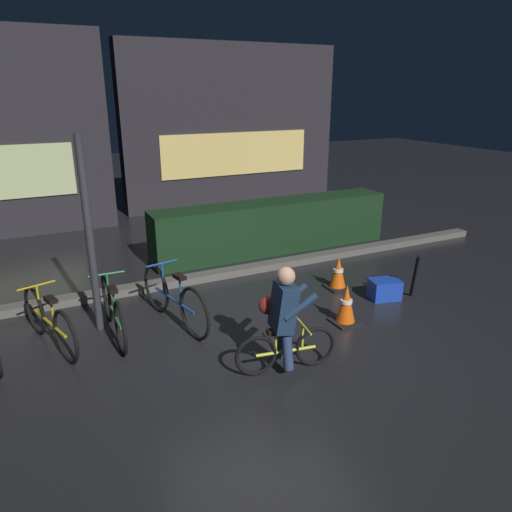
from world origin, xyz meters
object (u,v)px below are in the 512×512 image
parked_bike_center_right (174,299)px  traffic_cone_near (346,305)px  blue_crate (384,289)px  parked_bike_center_left (113,310)px  cyclist (284,319)px  parked_bike_left_mid (49,322)px  traffic_cone_far (338,273)px  closed_umbrella (415,276)px  street_post (90,238)px

parked_bike_center_right → traffic_cone_near: parked_bike_center_right is taller
blue_crate → parked_bike_center_left: bearing=170.7°
traffic_cone_near → cyclist: (-1.33, -0.63, 0.36)m
parked_bike_left_mid → traffic_cone_near: 3.79m
traffic_cone_far → cyclist: bearing=-139.2°
traffic_cone_far → parked_bike_center_right: bearing=-178.8°
traffic_cone_far → parked_bike_left_mid: bearing=179.7°
blue_crate → closed_umbrella: (0.33, -0.25, 0.24)m
street_post → closed_umbrella: street_post is taller
traffic_cone_far → cyclist: cyclist is taller
parked_bike_center_right → cyclist: 1.81m
parked_bike_center_left → parked_bike_center_right: bearing=-91.9°
parked_bike_center_left → closed_umbrella: (4.22, -0.89, 0.04)m
street_post → cyclist: 2.65m
parked_bike_left_mid → traffic_cone_far: parked_bike_left_mid is taller
traffic_cone_far → traffic_cone_near: bearing=-120.4°
traffic_cone_near → cyclist: 1.51m
blue_crate → cyclist: cyclist is taller
parked_bike_left_mid → blue_crate: parked_bike_left_mid is taller
traffic_cone_near → closed_umbrella: (1.34, 0.15, 0.12)m
traffic_cone_near → traffic_cone_far: 1.22m
street_post → cyclist: (1.70, -1.93, -0.64)m
cyclist → traffic_cone_near: bearing=34.7°
traffic_cone_far → closed_umbrella: (0.72, -0.90, 0.14)m
traffic_cone_near → closed_umbrella: size_ratio=0.65×
street_post → blue_crate: bearing=-12.6°
parked_bike_left_mid → blue_crate: size_ratio=3.54×
parked_bike_left_mid → closed_umbrella: closed_umbrella is taller
street_post → parked_bike_left_mid: size_ratio=1.62×
parked_bike_left_mid → cyclist: (2.30, -1.70, 0.29)m
parked_bike_center_right → street_post: bearing=60.2°
traffic_cone_far → closed_umbrella: bearing=-51.3°
parked_bike_center_right → closed_umbrella: bearing=-115.7°
street_post → traffic_cone_far: (3.64, -0.25, -1.01)m
parked_bike_left_mid → parked_bike_center_left: bearing=-110.0°
parked_bike_center_right → parked_bike_center_left: bearing=75.2°
street_post → cyclist: street_post is taller
street_post → parked_bike_left_mid: bearing=-159.6°
parked_bike_center_left → closed_umbrella: 4.31m
closed_umbrella → cyclist: bearing=-35.1°
parked_bike_center_right → blue_crate: size_ratio=3.89×
parked_bike_center_left → parked_bike_center_right: parked_bike_center_right is taller
closed_umbrella → parked_bike_left_mid: bearing=-61.9°
street_post → parked_bike_center_left: 0.97m
closed_umbrella → parked_bike_center_left: bearing=-63.2°
parked_bike_center_left → traffic_cone_far: size_ratio=3.15×
parked_bike_center_right → blue_crate: parked_bike_center_right is taller
parked_bike_center_left → cyclist: (1.55, -1.66, 0.28)m
cyclist → blue_crate: bearing=33.0°
traffic_cone_far → blue_crate: size_ratio=1.19×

